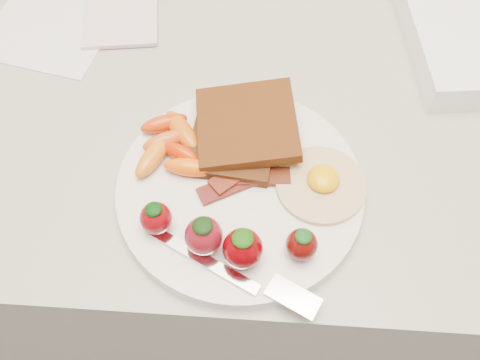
{
  "coord_description": "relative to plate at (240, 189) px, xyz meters",
  "views": [
    {
      "loc": [
        0.0,
        1.24,
        1.41
      ],
      "look_at": [
        -0.02,
        1.54,
        0.93
      ],
      "focal_mm": 40.0,
      "sensor_mm": 36.0,
      "label": 1
    }
  ],
  "objects": [
    {
      "name": "plate",
      "position": [
        0.0,
        0.0,
        0.0
      ],
      "size": [
        0.27,
        0.27,
        0.02
      ],
      "primitive_type": "cylinder",
      "color": "white",
      "rests_on": "counter"
    },
    {
      "name": "toast_upper",
      "position": [
        0.0,
        0.07,
        0.03
      ],
      "size": [
        0.13,
        0.13,
        0.03
      ],
      "primitive_type": "cube",
      "rotation": [
        0.0,
        -0.1,
        0.14
      ],
      "color": "#44210C",
      "rests_on": "toast_lower"
    },
    {
      "name": "paper_sheet",
      "position": [
        -0.27,
        0.28,
        -0.01
      ],
      "size": [
        0.21,
        0.25,
        0.0
      ],
      "primitive_type": "cube",
      "rotation": [
        0.0,
        0.0,
        -0.21
      ],
      "color": "silver",
      "rests_on": "counter"
    },
    {
      "name": "toast_lower",
      "position": [
        -0.01,
        0.05,
        0.02
      ],
      "size": [
        0.1,
        0.1,
        0.01
      ],
      "primitive_type": "cube",
      "rotation": [
        0.0,
        0.0,
        -0.1
      ],
      "color": "black",
      "rests_on": "plate"
    },
    {
      "name": "notepad",
      "position": [
        -0.19,
        0.28,
        -0.0
      ],
      "size": [
        0.12,
        0.16,
        0.01
      ],
      "primitive_type": "cube",
      "rotation": [
        0.0,
        0.0,
        0.14
      ],
      "color": "silver",
      "rests_on": "paper_sheet"
    },
    {
      "name": "fork",
      "position": [
        0.01,
        -0.11,
        0.01
      ],
      "size": [
        0.18,
        0.09,
        0.0
      ],
      "color": "silver",
      "rests_on": "plate"
    },
    {
      "name": "fried_egg",
      "position": [
        0.09,
        0.01,
        0.01
      ],
      "size": [
        0.13,
        0.13,
        0.02
      ],
      "color": "beige",
      "rests_on": "plate"
    },
    {
      "name": "counter",
      "position": [
        0.02,
        0.16,
        -0.46
      ],
      "size": [
        2.0,
        0.6,
        0.9
      ],
      "primitive_type": "cube",
      "color": "gray",
      "rests_on": "ground"
    },
    {
      "name": "bacon_strips",
      "position": [
        0.0,
        0.01,
        0.01
      ],
      "size": [
        0.1,
        0.08,
        0.01
      ],
      "color": "#3A090A",
      "rests_on": "plate"
    },
    {
      "name": "baby_carrots",
      "position": [
        -0.08,
        0.04,
        0.02
      ],
      "size": [
        0.1,
        0.1,
        0.02
      ],
      "color": "#CC4C18",
      "rests_on": "plate"
    },
    {
      "name": "strawberries",
      "position": [
        -0.01,
        -0.07,
        0.03
      ],
      "size": [
        0.18,
        0.07,
        0.05
      ],
      "color": "#70050B",
      "rests_on": "plate"
    }
  ]
}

